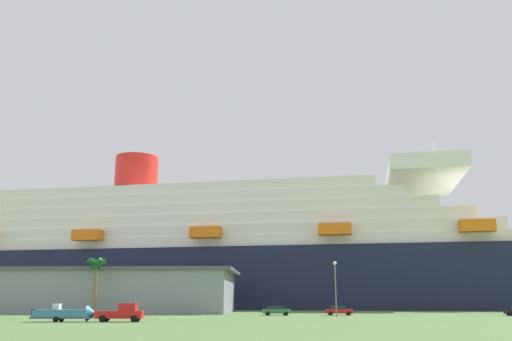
{
  "coord_description": "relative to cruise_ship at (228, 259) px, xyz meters",
  "views": [
    {
      "loc": [
        22.13,
        -84.16,
        2.69
      ],
      "look_at": [
        7.04,
        30.04,
        29.99
      ],
      "focal_mm": 38.14,
      "sensor_mm": 36.0,
      "label": 1
    }
  ],
  "objects": [
    {
      "name": "ground_plane",
      "position": [
        6.52,
        -41.52,
        -14.04
      ],
      "size": [
        600.0,
        600.0,
        0.0
      ],
      "primitive_type": "plane",
      "color": "#4C6B38"
    },
    {
      "name": "cruise_ship",
      "position": [
        0.0,
        0.0,
        0.0
      ],
      "size": [
        229.51,
        50.69,
        53.41
      ],
      "color": "#191E38",
      "rests_on": "ground_plane"
    },
    {
      "name": "terminal_building",
      "position": [
        -23.3,
        -48.0,
        -9.77
      ],
      "size": [
        69.03,
        33.29,
        8.49
      ],
      "color": "gray",
      "rests_on": "ground_plane"
    },
    {
      "name": "pickup_truck",
      "position": [
        3.57,
        -90.33,
        -12.99
      ],
      "size": [
        5.84,
        2.93,
        2.2
      ],
      "color": "red",
      "rests_on": "ground_plane"
    },
    {
      "name": "small_boat_on_trailer",
      "position": [
        -2.83,
        -91.3,
        -13.08
      ],
      "size": [
        9.01,
        3.12,
        2.15
      ],
      "color": "#595960",
      "rests_on": "ground_plane"
    },
    {
      "name": "palm_tree",
      "position": [
        -11.9,
        -63.26,
        -6.29
      ],
      "size": [
        3.62,
        3.59,
        9.83
      ],
      "color": "brown",
      "rests_on": "ground_plane"
    },
    {
      "name": "street_lamp",
      "position": [
        29.61,
        -68.84,
        -8.58
      ],
      "size": [
        0.56,
        0.56,
        8.44
      ],
      "color": "slate",
      "rests_on": "ground_plane"
    },
    {
      "name": "parked_car_red_hatchback",
      "position": [
        30.11,
        -59.89,
        -13.2
      ],
      "size": [
        4.71,
        2.41,
        1.58
      ],
      "color": "red",
      "rests_on": "ground_plane"
    },
    {
      "name": "parked_car_blue_suv",
      "position": [
        -29.06,
        -51.49,
        -13.2
      ],
      "size": [
        4.83,
        2.23,
        1.58
      ],
      "color": "#264C99",
      "rests_on": "ground_plane"
    },
    {
      "name": "parked_car_green_wagon",
      "position": [
        19.65,
        -61.91,
        -13.2
      ],
      "size": [
        4.89,
        2.78,
        1.58
      ],
      "color": "#2D723F",
      "rests_on": "ground_plane"
    }
  ]
}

